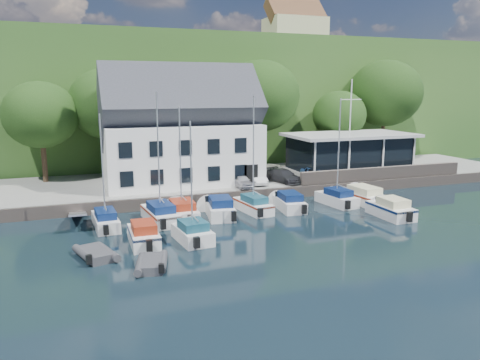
{
  "coord_description": "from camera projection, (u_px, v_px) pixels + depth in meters",
  "views": [
    {
      "loc": [
        -16.49,
        -26.27,
        9.73
      ],
      "look_at": [
        -3.82,
        9.0,
        2.39
      ],
      "focal_mm": 35.0,
      "sensor_mm": 36.0,
      "label": 1
    }
  ],
  "objects": [
    {
      "name": "tree_2",
      "position": [
        206.0,
        122.0,
        49.56
      ],
      "size": [
        7.75,
        7.75,
        10.59
      ],
      "primitive_type": null,
      "color": "#173510",
      "rests_on": "quay"
    },
    {
      "name": "club_pavilion",
      "position": [
        349.0,
        153.0,
        49.45
      ],
      "size": [
        13.2,
        7.2,
        4.1
      ],
      "primitive_type": null,
      "color": "black",
      "rests_on": "quay"
    },
    {
      "name": "boat_r1_7",
      "position": [
        362.0,
        194.0,
        40.27
      ],
      "size": [
        2.96,
        7.16,
        1.55
      ],
      "primitive_type": null,
      "rotation": [
        0.0,
        0.0,
        0.11
      ],
      "color": "silver",
      "rests_on": "ground"
    },
    {
      "name": "boat_r1_6",
      "position": [
        338.0,
        154.0,
        39.02
      ],
      "size": [
        2.68,
        6.02,
        8.72
      ],
      "primitive_type": null,
      "rotation": [
        0.0,
        0.0,
        0.14
      ],
      "color": "silver",
      "rests_on": "ground"
    },
    {
      "name": "boat_r2_0",
      "position": [
        144.0,
        233.0,
        29.61
      ],
      "size": [
        1.93,
        5.46,
        1.5
      ],
      "primitive_type": null,
      "rotation": [
        0.0,
        0.0,
        -0.01
      ],
      "color": "silver",
      "rests_on": "ground"
    },
    {
      "name": "car_silver",
      "position": [
        241.0,
        181.0,
        41.99
      ],
      "size": [
        1.51,
        3.39,
        1.13
      ],
      "primitive_type": "imported",
      "rotation": [
        0.0,
        0.0,
        0.05
      ],
      "color": "#B8B8BD",
      "rests_on": "quay"
    },
    {
      "name": "tree_1",
      "position": [
        110.0,
        123.0,
        46.72
      ],
      "size": [
        7.9,
        7.9,
        10.79
      ],
      "primitive_type": null,
      "color": "#173510",
      "rests_on": "quay"
    },
    {
      "name": "dinghy_1",
      "position": [
        152.0,
        262.0,
        25.74
      ],
      "size": [
        2.37,
        3.24,
        0.68
      ],
      "primitive_type": null,
      "rotation": [
        0.0,
        0.0,
        -0.23
      ],
      "color": "#37383B",
      "rests_on": "ground"
    },
    {
      "name": "flagpole",
      "position": [
        350.0,
        130.0,
        45.55
      ],
      "size": [
        2.31,
        0.2,
        9.62
      ],
      "primitive_type": null,
      "color": "white",
      "rests_on": "quay"
    },
    {
      "name": "car_dgrey",
      "position": [
        284.0,
        176.0,
        44.25
      ],
      "size": [
        2.65,
        4.5,
        1.22
      ],
      "primitive_type": "imported",
      "rotation": [
        0.0,
        0.0,
        0.24
      ],
      "color": "#2A2A2E",
      "rests_on": "quay"
    },
    {
      "name": "tree_3",
      "position": [
        260.0,
        114.0,
        51.85
      ],
      "size": [
        8.68,
        8.68,
        11.86
      ],
      "primitive_type": null,
      "color": "#173510",
      "rests_on": "quay"
    },
    {
      "name": "harbor_building",
      "position": [
        181.0,
        136.0,
        43.5
      ],
      "size": [
        14.4,
        8.2,
        8.7
      ],
      "primitive_type": null,
      "color": "white",
      "rests_on": "quay"
    },
    {
      "name": "tree_4",
      "position": [
        339.0,
        127.0,
        54.7
      ],
      "size": [
        6.24,
        6.24,
        8.52
      ],
      "primitive_type": null,
      "color": "#173510",
      "rests_on": "quay"
    },
    {
      "name": "tree_0",
      "position": [
        42.0,
        132.0,
        43.74
      ],
      "size": [
        6.91,
        6.91,
        9.45
      ],
      "primitive_type": null,
      "color": "#173510",
      "rests_on": "quay"
    },
    {
      "name": "gangway",
      "position": [
        78.0,
        223.0,
        34.44
      ],
      "size": [
        1.2,
        6.0,
        1.4
      ],
      "primitive_type": null,
      "color": "silver",
      "rests_on": "ground"
    },
    {
      "name": "field_patch",
      "position": [
        194.0,
        57.0,
        95.81
      ],
      "size": [
        50.0,
        30.0,
        0.3
      ],
      "primitive_type": "cube",
      "color": "#555F2F",
      "rests_on": "hillside"
    },
    {
      "name": "tree_5",
      "position": [
        384.0,
        110.0,
        57.43
      ],
      "size": [
        8.92,
        8.92,
        12.19
      ],
      "primitive_type": null,
      "color": "#173510",
      "rests_on": "quay"
    },
    {
      "name": "boat_r1_1",
      "position": [
        159.0,
        161.0,
        33.88
      ],
      "size": [
        2.7,
        6.93,
        9.11
      ],
      "primitive_type": null,
      "rotation": [
        0.0,
        0.0,
        0.11
      ],
      "color": "silver",
      "rests_on": "ground"
    },
    {
      "name": "boat_r1_3",
      "position": [
        220.0,
        207.0,
        36.1
      ],
      "size": [
        2.98,
        6.37,
        1.56
      ],
      "primitive_type": null,
      "rotation": [
        0.0,
        0.0,
        -0.15
      ],
      "color": "silver",
      "rests_on": "ground"
    },
    {
      "name": "dinghy_0",
      "position": [
        96.0,
        252.0,
        27.23
      ],
      "size": [
        2.69,
        3.52,
        0.72
      ],
      "primitive_type": null,
      "rotation": [
        0.0,
        0.0,
        0.3
      ],
      "color": "#37383B",
      "rests_on": "ground"
    },
    {
      "name": "hillside",
      "position": [
        163.0,
        98.0,
        87.33
      ],
      "size": [
        160.0,
        75.0,
        16.0
      ],
      "primitive_type": "cube",
      "color": "#2A521E",
      "rests_on": "ground"
    },
    {
      "name": "quay_face",
      "position": [
        273.0,
        194.0,
        41.67
      ],
      "size": [
        60.0,
        0.3,
        1.0
      ],
      "primitive_type": "cube",
      "color": "#685B53",
      "rests_on": "ground"
    },
    {
      "name": "boat_r1_4",
      "position": [
        253.0,
        159.0,
        36.78
      ],
      "size": [
        2.54,
        6.21,
        8.55
      ],
      "primitive_type": null,
      "rotation": [
        0.0,
        0.0,
        0.13
      ],
      "color": "silver",
      "rests_on": "ground"
    },
    {
      "name": "car_blue",
      "position": [
        313.0,
        173.0,
        45.4
      ],
      "size": [
        2.47,
        3.95,
        1.26
      ],
      "primitive_type": "imported",
      "rotation": [
        0.0,
        0.0,
        -0.3
      ],
      "color": "#305B95",
      "rests_on": "quay"
    },
    {
      "name": "boat_r2_4",
      "position": [
        391.0,
        207.0,
        35.89
      ],
      "size": [
        2.13,
        5.71,
        1.54
      ],
      "primitive_type": null,
      "rotation": [
        0.0,
        0.0,
        0.01
      ],
      "color": "silver",
      "rests_on": "ground"
    },
    {
      "name": "boat_r2_1",
      "position": [
        191.0,
        175.0,
        29.49
      ],
      "size": [
        2.54,
        5.19,
        8.71
      ],
      "primitive_type": null,
      "rotation": [
        0.0,
        0.0,
        0.11
      ],
      "color": "silver",
      "rests_on": "ground"
    },
    {
      "name": "car_white",
      "position": [
        256.0,
        177.0,
        43.56
      ],
      "size": [
        1.66,
        3.76,
        1.2
      ],
      "primitive_type": "imported",
      "rotation": [
        0.0,
        0.0,
        -0.11
      ],
      "color": "silver",
      "rests_on": "quay"
    },
    {
      "name": "boat_r1_0",
      "position": [
        103.0,
        170.0,
        32.52
      ],
      "size": [
        2.02,
        6.15,
        8.26
      ],
      "primitive_type": null,
      "rotation": [
        0.0,
        0.0,
        0.06
      ],
      "color": "silver",
      "rests_on": "ground"
    },
    {
      "name": "seawall",
      "position": [
        383.0,
        173.0,
        45.81
      ],
      "size": [
        18.0,
        0.5,
        1.2
      ],
      "primitive_type": "cube",
      "color": "#685B53",
      "rests_on": "quay"
    },
    {
      "name": "quay",
      "position": [
        247.0,
        181.0,
        47.67
      ],
      "size": [
        60.0,
        13.0,
        1.0
      ],
      "primitive_type": "cube",
      "color": "gray",
      "rests_on": "ground"
    },
    {
      "name": "boat_r1_2",
      "position": [
        180.0,
        160.0,
        34.71
      ],
      "size": [
        2.32,
        6.41,
        9.0
      ],
      "primitive_type": null,
      "rotation": [
        0.0,
        0.0,
        -0.03
      ],
      "color": "silver",
      "rests_on": "ground"
    },
    {
      "name": "farmhouse",
      "position": [
        295.0,
        29.0,
        83.07
      ],
      "size": [
        10.4,
        7.0,
        8.2
      ],
      "primitive_type": null,
      "color": "#C6B994",
      "rests_on": "hillside"
    },
    {
      "name": "ground",
      "position": [
        338.0,
        235.0,
        31.61
      ],
      "size": [
        180.0,
        180.0,
        0.0
      ],
      "primitive_type": "plane",
      "color": "black",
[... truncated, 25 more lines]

